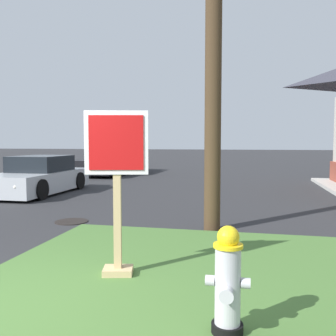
{
  "coord_description": "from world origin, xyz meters",
  "views": [
    {
      "loc": [
        2.54,
        -2.75,
        1.72
      ],
      "look_at": [
        0.88,
        4.82,
        1.16
      ],
      "focal_mm": 39.3,
      "sensor_mm": 36.0,
      "label": 1
    }
  ],
  "objects_px": {
    "manhole_cover": "(71,221)",
    "parked_sedan_silver": "(39,177)",
    "fire_hydrant": "(228,283)",
    "stop_sign": "(117,195)",
    "pickup_truck_black": "(113,163)"
  },
  "relations": [
    {
      "from": "fire_hydrant",
      "to": "parked_sedan_silver",
      "type": "distance_m",
      "value": 10.36
    },
    {
      "from": "fire_hydrant",
      "to": "parked_sedan_silver",
      "type": "xyz_separation_m",
      "value": [
        -6.68,
        7.92,
        0.02
      ]
    },
    {
      "from": "pickup_truck_black",
      "to": "manhole_cover",
      "type": "bearing_deg",
      "value": -73.62
    },
    {
      "from": "fire_hydrant",
      "to": "stop_sign",
      "type": "bearing_deg",
      "value": 141.51
    },
    {
      "from": "manhole_cover",
      "to": "parked_sedan_silver",
      "type": "distance_m",
      "value": 4.99
    },
    {
      "from": "parked_sedan_silver",
      "to": "pickup_truck_black",
      "type": "relative_size",
      "value": 0.75
    },
    {
      "from": "stop_sign",
      "to": "manhole_cover",
      "type": "xyz_separation_m",
      "value": [
        -2.14,
        2.96,
        -1.06
      ]
    },
    {
      "from": "manhole_cover",
      "to": "pickup_truck_black",
      "type": "bearing_deg",
      "value": 106.38
    },
    {
      "from": "stop_sign",
      "to": "pickup_truck_black",
      "type": "bearing_deg",
      "value": 111.0
    },
    {
      "from": "manhole_cover",
      "to": "stop_sign",
      "type": "bearing_deg",
      "value": -54.17
    },
    {
      "from": "manhole_cover",
      "to": "pickup_truck_black",
      "type": "xyz_separation_m",
      "value": [
        -3.28,
        11.16,
        0.61
      ]
    },
    {
      "from": "manhole_cover",
      "to": "parked_sedan_silver",
      "type": "height_order",
      "value": "parked_sedan_silver"
    },
    {
      "from": "fire_hydrant",
      "to": "parked_sedan_silver",
      "type": "bearing_deg",
      "value": 130.13
    },
    {
      "from": "fire_hydrant",
      "to": "manhole_cover",
      "type": "relative_size",
      "value": 1.33
    },
    {
      "from": "parked_sedan_silver",
      "to": "pickup_truck_black",
      "type": "xyz_separation_m",
      "value": [
        -0.14,
        7.31,
        0.08
      ]
    }
  ]
}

